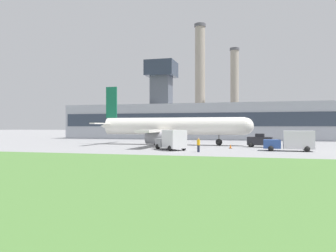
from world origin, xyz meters
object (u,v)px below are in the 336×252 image
(airplane, at_px, (170,127))
(pushback_tug, at_px, (260,141))
(ground_crew_person, at_px, (198,145))
(baggage_truck, at_px, (172,140))
(fuel_truck, at_px, (292,141))

(airplane, distance_m, pushback_tug, 15.13)
(pushback_tug, distance_m, ground_crew_person, 13.98)
(pushback_tug, distance_m, baggage_truck, 14.69)
(baggage_truck, height_order, ground_crew_person, baggage_truck)
(ground_crew_person, bearing_deg, baggage_truck, 146.31)
(pushback_tug, xyz_separation_m, baggage_truck, (-11.51, -9.12, 0.38))
(airplane, height_order, ground_crew_person, airplane)
(airplane, relative_size, ground_crew_person, 15.34)
(pushback_tug, relative_size, ground_crew_person, 2.18)
(ground_crew_person, bearing_deg, fuel_truck, 22.29)
(pushback_tug, height_order, ground_crew_person, pushback_tug)
(airplane, relative_size, pushback_tug, 7.05)
(pushback_tug, bearing_deg, ground_crew_person, -122.21)
(pushback_tug, height_order, fuel_truck, fuel_truck)
(fuel_truck, bearing_deg, airplane, 152.03)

